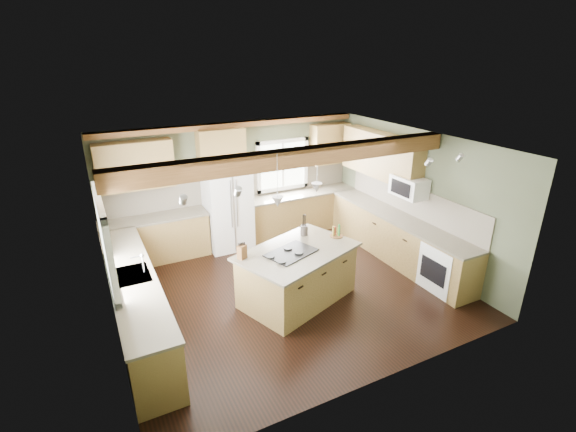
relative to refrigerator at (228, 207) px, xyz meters
name	(u,v)px	position (x,y,z in m)	size (l,w,h in m)	color
floor	(286,289)	(0.30, -2.12, -0.90)	(5.60, 5.60, 0.00)	black
ceiling	(286,144)	(0.30, -2.12, 1.70)	(5.60, 5.60, 0.00)	silver
wall_back	(234,182)	(0.30, 0.38, 0.40)	(5.60, 5.60, 0.00)	#464B35
wall_left	(105,257)	(-2.50, -2.12, 0.40)	(5.00, 5.00, 0.00)	#464B35
wall_right	(414,197)	(3.10, -2.12, 0.40)	(5.00, 5.00, 0.00)	#464B35
ceiling_beam	(297,157)	(0.30, -2.47, 1.57)	(5.55, 0.26, 0.26)	#533217
soffit_trim	(233,125)	(0.30, 0.28, 1.64)	(5.55, 0.20, 0.10)	#533217
backsplash_back	(235,186)	(0.30, 0.36, 0.31)	(5.58, 0.03, 0.58)	brown
backsplash_right	(412,200)	(3.08, -2.07, 0.31)	(0.03, 3.70, 0.58)	brown
base_cab_back_left	(157,239)	(-1.49, 0.08, -0.46)	(2.02, 0.60, 0.88)	brown
counter_back_left	(154,218)	(-1.49, 0.08, 0.00)	(2.06, 0.64, 0.04)	#464033
base_cab_back_right	(301,212)	(1.79, 0.08, -0.46)	(2.62, 0.60, 0.88)	brown
counter_back_right	(301,194)	(1.79, 0.08, 0.00)	(2.66, 0.64, 0.04)	#464033
base_cab_left	(136,303)	(-2.20, -2.07, -0.46)	(0.60, 3.70, 0.88)	brown
counter_left	(132,276)	(-2.20, -2.07, 0.00)	(0.64, 3.74, 0.04)	#464033
base_cab_right	(396,239)	(2.80, -2.07, -0.46)	(0.60, 3.70, 0.88)	brown
counter_right	(399,217)	(2.80, -2.07, 0.00)	(0.64, 3.74, 0.04)	#464033
upper_cab_back_left	(135,166)	(-1.69, 0.21, 1.05)	(1.40, 0.35, 0.90)	brown
upper_cab_over_fridge	(221,146)	(0.00, 0.21, 1.25)	(0.96, 0.35, 0.70)	brown
upper_cab_right	(381,155)	(2.92, -1.22, 1.05)	(0.35, 2.20, 0.90)	brown
upper_cab_back_corner	(330,144)	(2.60, 0.21, 1.05)	(0.90, 0.35, 0.90)	brown
window_left	(104,239)	(-2.48, -2.07, 0.65)	(0.04, 1.60, 1.05)	white
window_back	(282,165)	(1.45, 0.36, 0.65)	(1.10, 0.04, 1.00)	white
sink	(132,276)	(-2.20, -2.07, 0.01)	(0.50, 0.65, 0.03)	#262628
faucet	(143,264)	(-2.02, -2.07, 0.15)	(0.02, 0.02, 0.28)	#B2B2B7
dishwasher	(153,356)	(-2.19, -3.37, -0.47)	(0.60, 0.60, 0.84)	white
oven	(446,267)	(2.79, -3.37, -0.47)	(0.60, 0.72, 0.84)	white
microwave	(409,187)	(2.88, -2.17, 0.65)	(0.40, 0.70, 0.38)	white
pendant_left	(278,202)	(-0.10, -2.62, 0.98)	(0.18, 0.18, 0.16)	#B2B2B7
pendant_right	(317,188)	(0.76, -2.31, 0.98)	(0.18, 0.18, 0.16)	#B2B2B7
refrigerator	(228,207)	(0.00, 0.00, 0.00)	(0.90, 0.74, 1.80)	white
island	(297,276)	(0.33, -2.47, -0.46)	(1.81, 1.11, 0.88)	brown
island_top	(298,251)	(0.33, -2.47, 0.00)	(1.93, 1.23, 0.04)	#464033
cooktop	(291,253)	(0.19, -2.52, 0.03)	(0.79, 0.52, 0.02)	black
knife_block	(242,252)	(-0.58, -2.33, 0.13)	(0.13, 0.10, 0.22)	brown
utensil_crock	(304,230)	(0.72, -1.99, 0.11)	(0.13, 0.13, 0.17)	#413834
bottle_tray	(337,231)	(1.19, -2.30, 0.13)	(0.23, 0.23, 0.21)	brown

